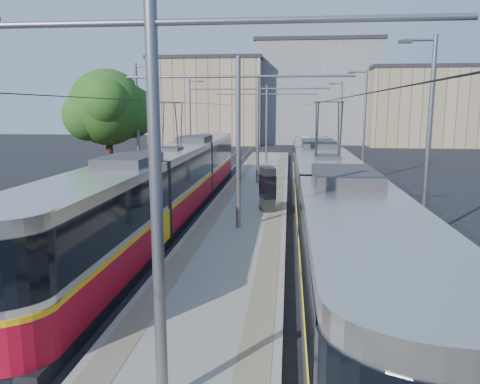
# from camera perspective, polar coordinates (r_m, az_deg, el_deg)

# --- Properties ---
(ground) EXTENTS (160.00, 160.00, 0.00)m
(ground) POSITION_cam_1_polar(r_m,az_deg,el_deg) (12.40, -4.32, -14.95)
(ground) COLOR black
(ground) RESTS_ON ground
(platform) EXTENTS (4.00, 50.00, 0.30)m
(platform) POSITION_cam_1_polar(r_m,az_deg,el_deg) (28.57, 1.74, -0.11)
(platform) COLOR gray
(platform) RESTS_ON ground
(tactile_strip_left) EXTENTS (0.70, 50.00, 0.01)m
(tactile_strip_left) POSITION_cam_1_polar(r_m,az_deg,el_deg) (28.68, -1.15, 0.25)
(tactile_strip_left) COLOR gray
(tactile_strip_left) RESTS_ON platform
(tactile_strip_right) EXTENTS (0.70, 50.00, 0.01)m
(tactile_strip_right) POSITION_cam_1_polar(r_m,az_deg,el_deg) (28.48, 4.65, 0.14)
(tactile_strip_right) COLOR gray
(tactile_strip_right) RESTS_ON platform
(rails) EXTENTS (8.71, 70.00, 0.03)m
(rails) POSITION_cam_1_polar(r_m,az_deg,el_deg) (28.60, 1.74, -0.38)
(rails) COLOR gray
(rails) RESTS_ON ground
(track_arrow) EXTENTS (1.20, 5.00, 0.01)m
(track_arrow) POSITION_cam_1_polar(r_m,az_deg,el_deg) (11.14, -27.08, -19.14)
(track_arrow) COLOR silver
(track_arrow) RESTS_ON ground
(tram_left) EXTENTS (2.43, 29.58, 5.50)m
(tram_left) POSITION_cam_1_polar(r_m,az_deg,el_deg) (22.96, -8.38, 1.19)
(tram_left) COLOR black
(tram_left) RESTS_ON ground
(tram_right) EXTENTS (2.43, 30.57, 5.50)m
(tram_right) POSITION_cam_1_polar(r_m,az_deg,el_deg) (19.31, 10.45, -0.13)
(tram_right) COLOR black
(tram_right) RESTS_ON ground
(catenary) EXTENTS (9.20, 70.00, 7.00)m
(catenary) POSITION_cam_1_polar(r_m,az_deg,el_deg) (25.28, 1.31, 8.52)
(catenary) COLOR slate
(catenary) RESTS_ON platform
(street_lamps) EXTENTS (15.18, 38.22, 8.00)m
(street_lamps) POSITION_cam_1_polar(r_m,az_deg,el_deg) (32.12, 2.31, 8.27)
(street_lamps) COLOR slate
(street_lamps) RESTS_ON ground
(shelter) EXTENTS (0.88, 1.11, 2.13)m
(shelter) POSITION_cam_1_polar(r_m,az_deg,el_deg) (22.75, 3.38, 0.46)
(shelter) COLOR black
(shelter) RESTS_ON platform
(tree) EXTENTS (5.30, 4.90, 7.71)m
(tree) POSITION_cam_1_polar(r_m,az_deg,el_deg) (31.41, -15.17, 9.76)
(tree) COLOR #382314
(tree) RESTS_ON ground
(building_left) EXTENTS (16.32, 12.24, 12.47)m
(building_left) POSITION_cam_1_polar(r_m,az_deg,el_deg) (72.06, -3.74, 10.96)
(building_left) COLOR tan
(building_left) RESTS_ON ground
(building_centre) EXTENTS (18.36, 14.28, 15.11)m
(building_centre) POSITION_cam_1_polar(r_m,az_deg,el_deg) (75.17, 9.17, 11.83)
(building_centre) COLOR gray
(building_centre) RESTS_ON ground
(building_right) EXTENTS (14.28, 10.20, 10.91)m
(building_right) POSITION_cam_1_polar(r_m,az_deg,el_deg) (71.33, 20.85, 9.71)
(building_right) COLOR tan
(building_right) RESTS_ON ground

